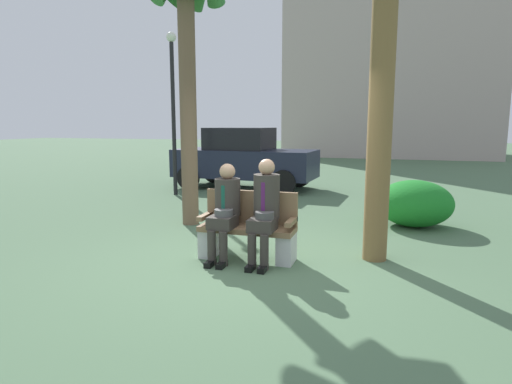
{
  "coord_description": "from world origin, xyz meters",
  "views": [
    {
      "loc": [
        1.7,
        -5.1,
        1.8
      ],
      "look_at": [
        -0.07,
        0.66,
        0.85
      ],
      "focal_mm": 30.65,
      "sensor_mm": 36.0,
      "label": 1
    }
  ],
  "objects_px": {
    "seated_man_left": "(225,207)",
    "building_backdrop": "(391,43)",
    "seated_man_right": "(265,206)",
    "palm_tree_tall": "(188,14)",
    "park_bench": "(248,230)",
    "shrub_near_bench": "(415,203)",
    "street_lamp": "(173,98)",
    "parked_car_near": "(244,158)"
  },
  "relations": [
    {
      "from": "parked_car_near",
      "to": "seated_man_left",
      "type": "bearing_deg",
      "value": -73.46
    },
    {
      "from": "park_bench",
      "to": "palm_tree_tall",
      "type": "relative_size",
      "value": 0.26
    },
    {
      "from": "park_bench",
      "to": "parked_car_near",
      "type": "distance_m",
      "value": 6.47
    },
    {
      "from": "park_bench",
      "to": "seated_man_left",
      "type": "xyz_separation_m",
      "value": [
        -0.28,
        -0.13,
        0.32
      ]
    },
    {
      "from": "seated_man_left",
      "to": "seated_man_right",
      "type": "height_order",
      "value": "seated_man_right"
    },
    {
      "from": "seated_man_left",
      "to": "building_backdrop",
      "type": "relative_size",
      "value": 0.1
    },
    {
      "from": "seated_man_left",
      "to": "street_lamp",
      "type": "distance_m",
      "value": 5.85
    },
    {
      "from": "palm_tree_tall",
      "to": "shrub_near_bench",
      "type": "height_order",
      "value": "palm_tree_tall"
    },
    {
      "from": "seated_man_right",
      "to": "parked_car_near",
      "type": "relative_size",
      "value": 0.34
    },
    {
      "from": "seated_man_left",
      "to": "park_bench",
      "type": "bearing_deg",
      "value": 24.25
    },
    {
      "from": "street_lamp",
      "to": "park_bench",
      "type": "bearing_deg",
      "value": -52.71
    },
    {
      "from": "seated_man_left",
      "to": "seated_man_right",
      "type": "xyz_separation_m",
      "value": [
        0.54,
        0.01,
        0.04
      ]
    },
    {
      "from": "seated_man_right",
      "to": "shrub_near_bench",
      "type": "bearing_deg",
      "value": 54.5
    },
    {
      "from": "seated_man_left",
      "to": "palm_tree_tall",
      "type": "xyz_separation_m",
      "value": [
        -1.33,
        1.78,
        2.91
      ]
    },
    {
      "from": "seated_man_right",
      "to": "street_lamp",
      "type": "height_order",
      "value": "street_lamp"
    },
    {
      "from": "palm_tree_tall",
      "to": "building_backdrop",
      "type": "relative_size",
      "value": 0.39
    },
    {
      "from": "parked_car_near",
      "to": "building_backdrop",
      "type": "relative_size",
      "value": 0.32
    },
    {
      "from": "park_bench",
      "to": "seated_man_right",
      "type": "bearing_deg",
      "value": -24.21
    },
    {
      "from": "shrub_near_bench",
      "to": "parked_car_near",
      "type": "distance_m",
      "value": 5.58
    },
    {
      "from": "park_bench",
      "to": "palm_tree_tall",
      "type": "height_order",
      "value": "palm_tree_tall"
    },
    {
      "from": "seated_man_right",
      "to": "parked_car_near",
      "type": "xyz_separation_m",
      "value": [
        -2.39,
        6.21,
        0.09
      ]
    },
    {
      "from": "seated_man_left",
      "to": "building_backdrop",
      "type": "distance_m",
      "value": 22.2
    },
    {
      "from": "seated_man_left",
      "to": "shrub_near_bench",
      "type": "bearing_deg",
      "value": 47.75
    },
    {
      "from": "palm_tree_tall",
      "to": "building_backdrop",
      "type": "height_order",
      "value": "building_backdrop"
    },
    {
      "from": "palm_tree_tall",
      "to": "building_backdrop",
      "type": "distance_m",
      "value": 20.06
    },
    {
      "from": "shrub_near_bench",
      "to": "parked_car_near",
      "type": "relative_size",
      "value": 0.33
    },
    {
      "from": "park_bench",
      "to": "street_lamp",
      "type": "xyz_separation_m",
      "value": [
        -3.43,
        4.5,
        2.02
      ]
    },
    {
      "from": "building_backdrop",
      "to": "street_lamp",
      "type": "bearing_deg",
      "value": -106.43
    },
    {
      "from": "seated_man_left",
      "to": "street_lamp",
      "type": "height_order",
      "value": "street_lamp"
    },
    {
      "from": "parked_car_near",
      "to": "building_backdrop",
      "type": "height_order",
      "value": "building_backdrop"
    },
    {
      "from": "park_bench",
      "to": "shrub_near_bench",
      "type": "relative_size",
      "value": 0.97
    },
    {
      "from": "building_backdrop",
      "to": "palm_tree_tall",
      "type": "bearing_deg",
      "value": -99.08
    },
    {
      "from": "seated_man_right",
      "to": "building_backdrop",
      "type": "distance_m",
      "value": 22.14
    },
    {
      "from": "palm_tree_tall",
      "to": "seated_man_left",
      "type": "bearing_deg",
      "value": -53.15
    },
    {
      "from": "seated_man_left",
      "to": "street_lamp",
      "type": "xyz_separation_m",
      "value": [
        -3.15,
        4.62,
        1.7
      ]
    },
    {
      "from": "seated_man_left",
      "to": "palm_tree_tall",
      "type": "relative_size",
      "value": 0.26
    },
    {
      "from": "building_backdrop",
      "to": "seated_man_right",
      "type": "bearing_deg",
      "value": -93.38
    },
    {
      "from": "seated_man_right",
      "to": "building_backdrop",
      "type": "relative_size",
      "value": 0.11
    },
    {
      "from": "seated_man_right",
      "to": "street_lamp",
      "type": "distance_m",
      "value": 6.14
    },
    {
      "from": "park_bench",
      "to": "seated_man_right",
      "type": "xyz_separation_m",
      "value": [
        0.26,
        -0.12,
        0.36
      ]
    },
    {
      "from": "park_bench",
      "to": "seated_man_left",
      "type": "distance_m",
      "value": 0.44
    },
    {
      "from": "shrub_near_bench",
      "to": "street_lamp",
      "type": "distance_m",
      "value": 6.27
    }
  ]
}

